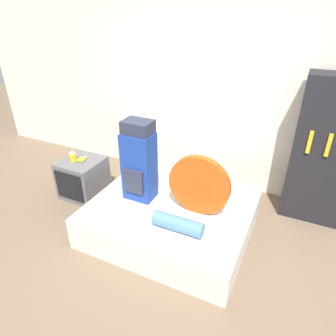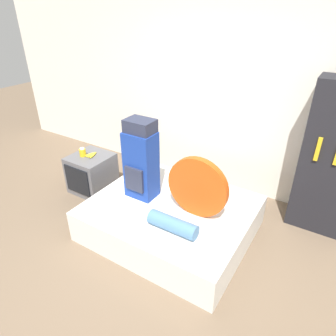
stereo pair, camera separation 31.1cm
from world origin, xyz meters
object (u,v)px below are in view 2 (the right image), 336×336
Objects in this scene: sleeping_roll at (173,224)px; canister at (83,152)px; tent_bag at (198,187)px; backpack at (141,161)px; television at (92,173)px; bookshelf at (336,161)px.

canister reaches higher than sleeping_roll.
tent_bag reaches higher than canister.
sleeping_roll is (0.63, -0.36, -0.37)m from backpack.
television is at bearing 26.03° from canister.
tent_bag is 0.38× the size of bookshelf.
sleeping_roll is 1.73m from television.
backpack reaches higher than canister.
tent_bag is 0.45m from sleeping_roll.
television is at bearing 161.78° from sleeping_roll.
television is 3.01m from bookshelf.
backpack is 1.17m from television.
backpack is 0.81m from sleeping_roll.
canister is at bearing -153.97° from television.
bookshelf is (2.82, 0.85, 0.60)m from television.
television is 0.32× the size of bookshelf.
television is 0.33m from canister.
tent_bag reaches higher than television.
bookshelf reaches higher than sleeping_roll.
bookshelf is (1.18, 1.39, 0.41)m from sleeping_roll.
canister is 3.05m from bookshelf.
backpack reaches higher than sleeping_roll.
canister reaches higher than television.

